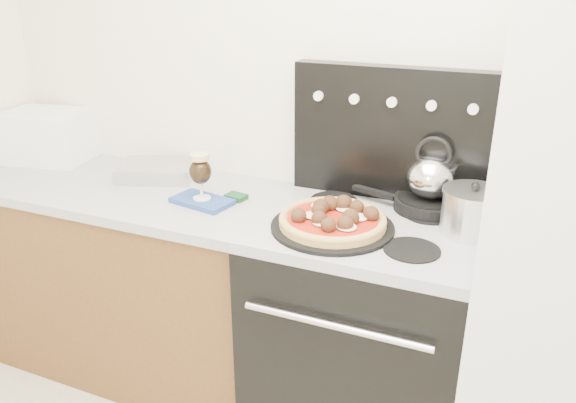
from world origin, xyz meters
The scene contains 15 objects.
room_shell centered at (0.00, 0.29, 1.25)m, with size 3.52×3.01×2.52m.
base_cabinet centered at (-1.02, 1.20, 0.43)m, with size 1.45×0.60×0.86m, color brown.
countertop centered at (-1.02, 1.20, 0.88)m, with size 1.48×0.63×0.04m, color #B2B2B3.
stove_body centered at (0.08, 1.18, 0.44)m, with size 0.76×0.65×0.88m, color black.
cooktop centered at (0.08, 1.18, 0.90)m, with size 0.76×0.65×0.04m, color #ADADB2.
backguard centered at (0.08, 1.45, 1.17)m, with size 0.76×0.08×0.50m, color black.
toaster_oven centered at (-1.53, 1.34, 1.02)m, with size 0.37×0.28×0.23m, color white.
foil_sheet centered at (-0.91, 1.33, 0.93)m, with size 0.31×0.23×0.06m, color silver.
oven_mitt centered at (-0.58, 1.14, 0.91)m, with size 0.23×0.13×0.02m, color #27458E.
beer_glass centered at (-0.58, 1.14, 1.01)m, with size 0.09×0.09×0.18m, color black, non-canonical shape.
pizza_pan centered at (-0.02, 1.08, 0.93)m, with size 0.42×0.42×0.01m, color black.
pizza centered at (-0.02, 1.08, 0.96)m, with size 0.36×0.36×0.05m, color #E9B06D, non-canonical shape.
skillet centered at (0.25, 1.38, 0.94)m, with size 0.25×0.25×0.05m, color black.
tea_kettle centered at (0.25, 1.38, 1.06)m, with size 0.18×0.18×0.19m, color silver, non-canonical shape.
stock_pot centered at (0.41, 1.23, 0.99)m, with size 0.20×0.20×0.14m, color silver.
Camera 1 is at (0.52, -0.58, 1.73)m, focal length 35.00 mm.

